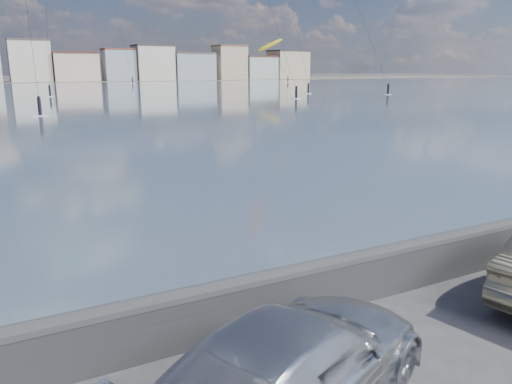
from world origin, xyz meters
TOP-DOWN VIEW (x-y plane):
  - bay_water at (0.00, 91.50)m, footprint 500.00×177.00m
  - seawall at (0.00, 2.70)m, footprint 400.00×0.36m
  - car_silver at (-0.38, 0.39)m, footprint 5.56×3.97m
  - kitesurfer_16 at (83.92, 148.92)m, footprint 9.04×11.35m

SIDE VIEW (x-z plane):
  - bay_water at x=0.00m, z-range 0.01..0.01m
  - seawall at x=0.00m, z-range 0.04..1.12m
  - car_silver at x=-0.38m, z-range 0.00..1.50m
  - kitesurfer_16 at x=83.92m, z-range 4.57..19.63m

